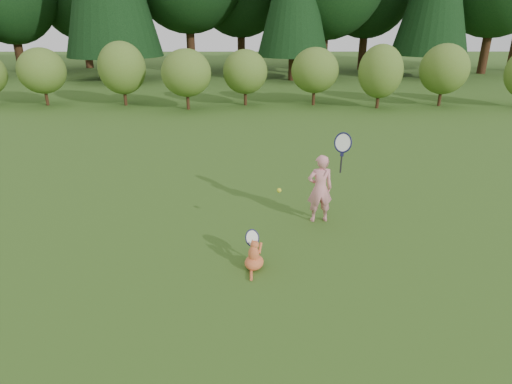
{
  "coord_description": "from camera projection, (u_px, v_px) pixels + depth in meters",
  "views": [
    {
      "loc": [
        0.18,
        -6.51,
        3.64
      ],
      "look_at": [
        0.2,
        0.8,
        0.7
      ],
      "focal_mm": 30.0,
      "sensor_mm": 36.0,
      "label": 1
    }
  ],
  "objects": [
    {
      "name": "ground",
      "position": [
        245.0,
        247.0,
        7.4
      ],
      "size": [
        100.0,
        100.0,
        0.0
      ],
      "primitive_type": "plane",
      "color": "#2D4B15",
      "rests_on": "ground"
    },
    {
      "name": "shrub_row",
      "position": [
        251.0,
        75.0,
        18.94
      ],
      "size": [
        28.0,
        3.0,
        2.8
      ],
      "primitive_type": null,
      "color": "#546A21",
      "rests_on": "ground"
    },
    {
      "name": "child",
      "position": [
        321.0,
        187.0,
        8.1
      ],
      "size": [
        0.78,
        0.52,
        2.0
      ],
      "rotation": [
        0.0,
        0.0,
        3.25
      ],
      "color": "pink",
      "rests_on": "ground"
    },
    {
      "name": "cat",
      "position": [
        254.0,
        254.0,
        6.68
      ],
      "size": [
        0.5,
        0.76,
        0.66
      ],
      "rotation": [
        0.0,
        0.0,
        -0.42
      ],
      "color": "#D55429",
      "rests_on": "ground"
    },
    {
      "name": "tennis_ball",
      "position": [
        279.0,
        190.0,
        7.25
      ],
      "size": [
        0.08,
        0.08,
        0.08
      ],
      "color": "#BED919",
      "rests_on": "ground"
    }
  ]
}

